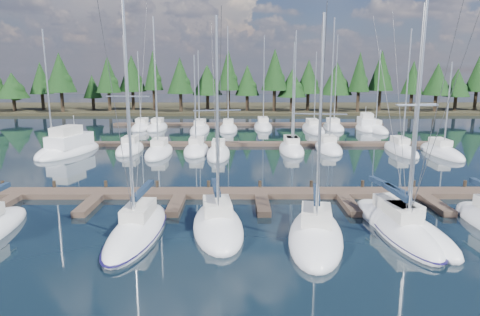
{
  "coord_description": "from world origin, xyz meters",
  "views": [
    {
      "loc": [
        -1.67,
        -13.14,
        9.32
      ],
      "look_at": [
        -1.54,
        22.0,
        2.08
      ],
      "focal_mm": 32.0,
      "sensor_mm": 36.0,
      "label": 1
    }
  ],
  "objects_px": {
    "motor_yacht_left": "(70,148)",
    "front_sailboat_3": "(316,235)",
    "front_sailboat_4": "(404,232)",
    "motor_yacht_right": "(366,126)",
    "front_sailboat_2": "(218,225)",
    "front_sailboat_5": "(401,225)",
    "main_dock": "(261,195)",
    "front_sailboat_1": "(137,230)"
  },
  "relations": [
    {
      "from": "front_sailboat_3",
      "to": "front_sailboat_5",
      "type": "bearing_deg",
      "value": 16.53
    },
    {
      "from": "front_sailboat_5",
      "to": "motor_yacht_left",
      "type": "height_order",
      "value": "front_sailboat_5"
    },
    {
      "from": "front_sailboat_3",
      "to": "front_sailboat_5",
      "type": "xyz_separation_m",
      "value": [
        5.36,
        1.59,
        0.0
      ]
    },
    {
      "from": "motor_yacht_left",
      "to": "front_sailboat_3",
      "type": "bearing_deg",
      "value": -47.38
    },
    {
      "from": "front_sailboat_2",
      "to": "front_sailboat_4",
      "type": "distance_m",
      "value": 10.72
    },
    {
      "from": "main_dock",
      "to": "front_sailboat_4",
      "type": "distance_m",
      "value": 10.84
    },
    {
      "from": "front_sailboat_4",
      "to": "front_sailboat_5",
      "type": "distance_m",
      "value": 1.17
    },
    {
      "from": "front_sailboat_5",
      "to": "motor_yacht_left",
      "type": "bearing_deg",
      "value": 140.31
    },
    {
      "from": "front_sailboat_1",
      "to": "front_sailboat_5",
      "type": "distance_m",
      "value": 15.52
    },
    {
      "from": "motor_yacht_left",
      "to": "motor_yacht_right",
      "type": "height_order",
      "value": "motor_yacht_left"
    },
    {
      "from": "front_sailboat_1",
      "to": "motor_yacht_left",
      "type": "distance_m",
      "value": 28.15
    },
    {
      "from": "front_sailboat_1",
      "to": "motor_yacht_right",
      "type": "relative_size",
      "value": 1.61
    },
    {
      "from": "front_sailboat_2",
      "to": "front_sailboat_5",
      "type": "xyz_separation_m",
      "value": [
        10.9,
        -0.01,
        -0.0
      ]
    },
    {
      "from": "front_sailboat_3",
      "to": "motor_yacht_left",
      "type": "bearing_deg",
      "value": 132.62
    },
    {
      "from": "front_sailboat_4",
      "to": "motor_yacht_left",
      "type": "xyz_separation_m",
      "value": [
        -28.65,
        25.12,
        0.26
      ]
    },
    {
      "from": "front_sailboat_3",
      "to": "front_sailboat_1",
      "type": "bearing_deg",
      "value": 175.43
    },
    {
      "from": "front_sailboat_2",
      "to": "front_sailboat_5",
      "type": "distance_m",
      "value": 10.9
    },
    {
      "from": "front_sailboat_5",
      "to": "front_sailboat_4",
      "type": "bearing_deg",
      "value": -102.18
    },
    {
      "from": "front_sailboat_3",
      "to": "front_sailboat_4",
      "type": "height_order",
      "value": "front_sailboat_4"
    },
    {
      "from": "front_sailboat_2",
      "to": "motor_yacht_left",
      "type": "distance_m",
      "value": 29.97
    },
    {
      "from": "main_dock",
      "to": "motor_yacht_left",
      "type": "height_order",
      "value": "motor_yacht_left"
    },
    {
      "from": "front_sailboat_2",
      "to": "front_sailboat_4",
      "type": "relative_size",
      "value": 0.95
    },
    {
      "from": "main_dock",
      "to": "front_sailboat_3",
      "type": "bearing_deg",
      "value": -71.8
    },
    {
      "from": "front_sailboat_1",
      "to": "front_sailboat_3",
      "type": "xyz_separation_m",
      "value": [
        10.14,
        -0.81,
        -0.01
      ]
    },
    {
      "from": "motor_yacht_left",
      "to": "motor_yacht_right",
      "type": "bearing_deg",
      "value": 26.86
    },
    {
      "from": "main_dock",
      "to": "motor_yacht_left",
      "type": "relative_size",
      "value": 4.06
    },
    {
      "from": "front_sailboat_4",
      "to": "motor_yacht_right",
      "type": "bearing_deg",
      "value": 76.28
    },
    {
      "from": "front_sailboat_4",
      "to": "motor_yacht_right",
      "type": "xyz_separation_m",
      "value": [
        11.04,
        45.22,
        0.19
      ]
    },
    {
      "from": "main_dock",
      "to": "motor_yacht_right",
      "type": "height_order",
      "value": "motor_yacht_right"
    },
    {
      "from": "front_sailboat_1",
      "to": "front_sailboat_3",
      "type": "distance_m",
      "value": 10.17
    },
    {
      "from": "front_sailboat_3",
      "to": "motor_yacht_right",
      "type": "bearing_deg",
      "value": 70.52
    },
    {
      "from": "front_sailboat_1",
      "to": "motor_yacht_right",
      "type": "distance_m",
      "value": 52.0
    },
    {
      "from": "motor_yacht_left",
      "to": "front_sailboat_4",
      "type": "bearing_deg",
      "value": -41.25
    },
    {
      "from": "main_dock",
      "to": "front_sailboat_1",
      "type": "xyz_separation_m",
      "value": [
        -7.5,
        -7.22,
        0.09
      ]
    },
    {
      "from": "main_dock",
      "to": "motor_yacht_right",
      "type": "distance_m",
      "value": 42.08
    },
    {
      "from": "front_sailboat_1",
      "to": "motor_yacht_left",
      "type": "bearing_deg",
      "value": 118.4
    },
    {
      "from": "front_sailboat_4",
      "to": "motor_yacht_right",
      "type": "distance_m",
      "value": 46.55
    },
    {
      "from": "front_sailboat_1",
      "to": "front_sailboat_4",
      "type": "height_order",
      "value": "front_sailboat_1"
    },
    {
      "from": "front_sailboat_4",
      "to": "motor_yacht_left",
      "type": "relative_size",
      "value": 1.26
    },
    {
      "from": "main_dock",
      "to": "front_sailboat_1",
      "type": "height_order",
      "value": "front_sailboat_1"
    },
    {
      "from": "front_sailboat_1",
      "to": "motor_yacht_left",
      "type": "relative_size",
      "value": 1.33
    },
    {
      "from": "motor_yacht_left",
      "to": "motor_yacht_right",
      "type": "relative_size",
      "value": 1.21
    }
  ]
}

